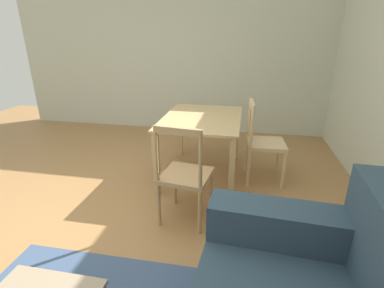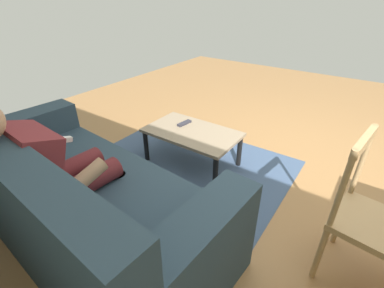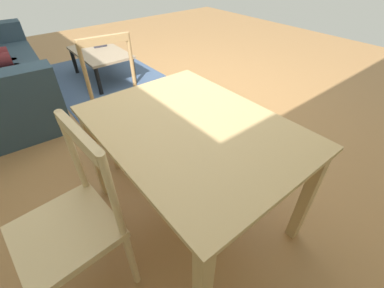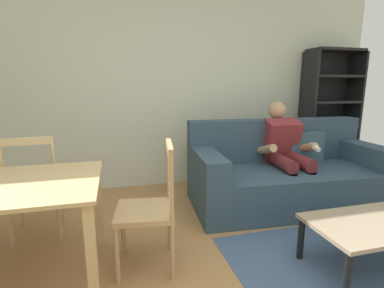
% 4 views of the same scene
% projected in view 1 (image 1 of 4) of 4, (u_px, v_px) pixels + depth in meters
% --- Properties ---
extents(ground_plane, '(8.21, 8.21, 0.00)m').
position_uv_depth(ground_plane, '(80.00, 233.00, 2.47)').
color(ground_plane, '#9E7042').
extents(wall_side, '(0.12, 5.45, 2.69)m').
position_uv_depth(wall_side, '(169.00, 52.00, 4.83)').
color(wall_side, beige).
rests_on(wall_side, ground_plane).
extents(dining_table, '(1.20, 0.88, 0.73)m').
position_uv_depth(dining_table, '(202.00, 127.00, 3.29)').
color(dining_table, tan).
rests_on(dining_table, ground_plane).
extents(dining_chair_near_wall, '(0.45, 0.45, 0.94)m').
position_uv_depth(dining_chair_near_wall, '(263.00, 143.00, 3.22)').
color(dining_chair_near_wall, '#D1B27F').
rests_on(dining_chair_near_wall, ground_plane).
extents(dining_chair_facing_couch, '(0.47, 0.47, 0.95)m').
position_uv_depth(dining_chair_facing_couch, '(185.00, 176.00, 2.49)').
color(dining_chair_facing_couch, tan).
rests_on(dining_chair_facing_couch, ground_plane).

